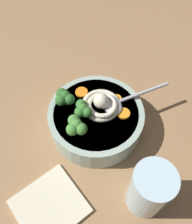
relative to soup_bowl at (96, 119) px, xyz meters
The scene contains 12 objects.
table_slab 6.72cm from the soup_bowl, 144.10° to the right, with size 135.16×135.16×4.01cm, color #936D47.
soup_bowl is the anchor object (origin of this frame).
noodle_pile 4.63cm from the soup_bowl, 87.05° to the left, with size 9.82×9.63×3.95cm.
soup_spoon 6.50cm from the soup_bowl, 64.26° to the left, with size 10.53×16.97×1.60cm.
broccoli_floret_far 9.21cm from the soup_bowl, 157.81° to the right, with size 4.87×4.19×3.85cm.
broccoli_floret_beside_chili 6.09cm from the soup_bowl, 123.89° to the right, with size 4.62×3.97×3.65cm.
broccoli_floret_beside_noodles 8.58cm from the soup_bowl, 88.66° to the right, with size 5.03×4.33×3.98cm.
carrot_slice_center 6.89cm from the soup_bowl, 77.07° to the left, with size 2.15×2.15×0.45cm, color orange.
carrot_slice_right 7.25cm from the soup_bowl, 162.25° to the left, with size 2.96×2.96×0.47cm, color orange.
carrot_slice_front 7.02cm from the soup_bowl, 34.58° to the left, with size 2.89×2.89×0.58cm, color orange.
drinking_glass 20.24cm from the soup_bowl, 20.08° to the right, with size 7.79×7.79×12.87cm, color silver.
folded_napkin 21.35cm from the soup_bowl, 76.29° to the right, with size 12.32×12.89×0.80cm, color beige.
Camera 1 is at (23.01, -20.83, 56.22)cm, focal length 39.29 mm.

